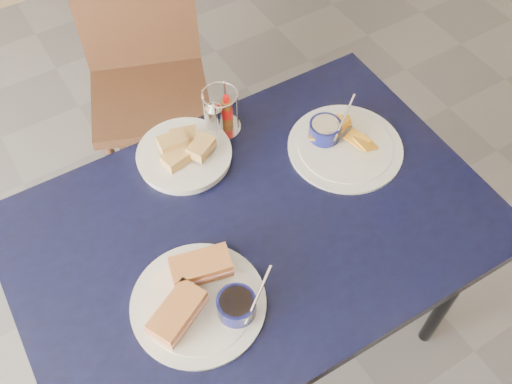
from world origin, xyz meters
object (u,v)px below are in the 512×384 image
dining_table (254,238)px  plantain_plate (339,141)px  chair_far (137,69)px  bread_basket (184,153)px  sandwich_plate (201,297)px  condiment_caddy (219,114)px

dining_table → plantain_plate: bearing=16.4°
dining_table → chair_far: size_ratio=1.34×
plantain_plate → bread_basket: bearing=154.6°
sandwich_plate → bread_basket: 0.44m
chair_far → condiment_caddy: chair_far is taller
dining_table → bread_basket: size_ratio=4.76×
dining_table → chair_far: bearing=86.1°
plantain_plate → condiment_caddy: size_ratio=2.36×
dining_table → plantain_plate: plantain_plate is taller
plantain_plate → sandwich_plate: bearing=-158.5°
bread_basket → dining_table: bearing=-80.2°
dining_table → chair_far: (0.06, 0.93, -0.16)m
plantain_plate → condiment_caddy: (-0.25, 0.23, 0.04)m
chair_far → plantain_plate: (0.28, -0.83, 0.24)m
dining_table → chair_far: chair_far is taller
chair_far → dining_table: bearing=-93.9°
chair_far → bread_basket: size_ratio=3.56×
sandwich_plate → chair_far: bearing=75.2°
plantain_plate → bread_basket: 0.43m
dining_table → sandwich_plate: 0.26m
sandwich_plate → dining_table: bearing=28.8°
dining_table → plantain_plate: 0.36m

